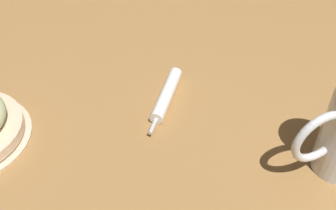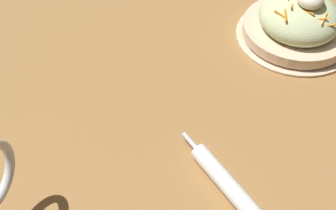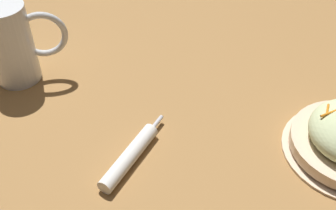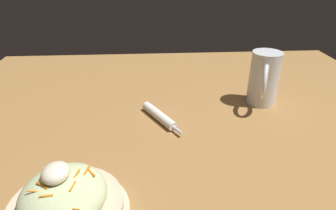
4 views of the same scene
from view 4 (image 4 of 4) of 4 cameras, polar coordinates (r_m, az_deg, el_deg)
The scene contains 4 objects.
ground_plane at distance 0.70m, azimuth 3.46°, elevation -7.75°, with size 1.43×1.43×0.00m, color #9E703D.
salad_plate at distance 0.54m, azimuth -19.65°, elevation -17.38°, with size 0.21×0.21×0.10m.
beer_mug at distance 0.89m, azimuth 18.30°, elevation 4.60°, with size 0.15×0.09×0.16m.
napkin_roll at distance 0.79m, azimuth -1.72°, elevation -2.16°, with size 0.16×0.10×0.02m.
Camera 4 is at (-0.56, 0.08, 0.40)m, focal length 30.93 mm.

